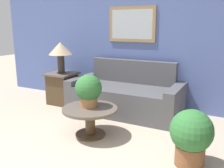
% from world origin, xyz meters
% --- Properties ---
extents(wall_back, '(7.62, 0.09, 2.60)m').
position_xyz_m(wall_back, '(-0.01, 3.40, 1.31)').
color(wall_back, '#5166A8').
rests_on(wall_back, ground_plane).
extents(couch_main, '(2.07, 0.96, 0.95)m').
position_xyz_m(couch_main, '(-0.40, 2.86, 0.31)').
color(couch_main, '#4C4C51').
rests_on(couch_main, ground_plane).
extents(coffee_table, '(0.81, 0.81, 0.43)m').
position_xyz_m(coffee_table, '(-0.43, 1.67, 0.31)').
color(coffee_table, '#4C3823').
rests_on(coffee_table, ground_plane).
extents(side_table, '(0.57, 0.57, 0.65)m').
position_xyz_m(side_table, '(-1.80, 2.76, 0.33)').
color(side_table, '#4C3823').
rests_on(side_table, ground_plane).
extents(table_lamp, '(0.48, 0.48, 0.63)m').
position_xyz_m(table_lamp, '(-1.80, 2.76, 1.11)').
color(table_lamp, '#2D2823').
rests_on(table_lamp, side_table).
extents(potted_plant_on_table, '(0.40, 0.40, 0.48)m').
position_xyz_m(potted_plant_on_table, '(-0.48, 1.72, 0.69)').
color(potted_plant_on_table, '#9E6B42').
rests_on(potted_plant_on_table, coffee_table).
extents(potted_plant_floor, '(0.50, 0.50, 0.68)m').
position_xyz_m(potted_plant_floor, '(1.04, 1.51, 0.37)').
color(potted_plant_floor, brown).
rests_on(potted_plant_floor, ground_plane).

